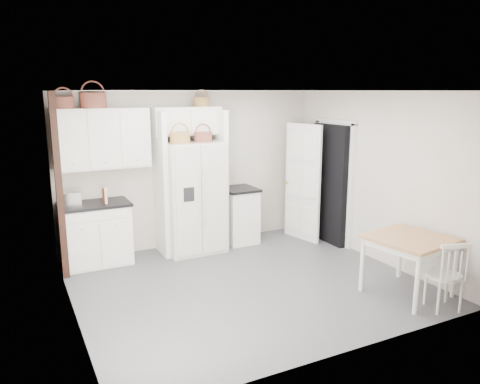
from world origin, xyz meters
TOP-DOWN VIEW (x-y plane):
  - floor at (0.00, 0.00)m, footprint 4.50×4.50m
  - ceiling at (0.00, 0.00)m, footprint 4.50×4.50m
  - wall_back at (0.00, 2.00)m, footprint 4.50×0.00m
  - wall_left at (-2.25, 0.00)m, footprint 0.00×4.00m
  - wall_right at (2.25, 0.00)m, footprint 0.00×4.00m
  - refrigerator at (-0.15, 1.62)m, footprint 0.93×0.75m
  - base_cab_left at (-1.70, 1.70)m, footprint 0.99×0.63m
  - base_cab_right at (0.73, 1.70)m, footprint 0.52×0.63m
  - dining_table at (1.70, -1.24)m, footprint 1.07×1.07m
  - windsor_chair at (1.77, -1.75)m, footprint 0.51×0.48m
  - counter_left at (-1.70, 1.70)m, footprint 1.03×0.67m
  - counter_right at (0.73, 1.70)m, footprint 0.57×0.67m
  - toaster at (-2.03, 1.64)m, footprint 0.33×0.23m
  - cookbook_red at (-1.55, 1.62)m, footprint 0.05×0.15m
  - cookbook_cream at (-1.53, 1.62)m, footprint 0.06×0.16m
  - basket_upper_a at (-2.00, 1.83)m, footprint 0.30×0.30m
  - basket_upper_b at (-1.59, 1.83)m, footprint 0.38×0.38m
  - basket_bridge_b at (0.12, 1.83)m, footprint 0.26×0.26m
  - basket_fridge_a at (-0.38, 1.52)m, footprint 0.31×0.31m
  - basket_fridge_b at (0.01, 1.52)m, footprint 0.29×0.29m
  - upper_cabinet at (-1.50, 1.83)m, footprint 1.40×0.34m
  - bridge_cabinet at (-0.15, 1.83)m, footprint 1.12×0.34m
  - fridge_panel_left at (-0.66, 1.70)m, footprint 0.08×0.60m
  - fridge_panel_right at (0.36, 1.70)m, footprint 0.08×0.60m
  - trim_post at (-2.20, 1.35)m, footprint 0.09×0.09m
  - doorway_void at (2.16, 1.00)m, footprint 0.18×0.85m
  - door_slab at (1.80, 1.33)m, footprint 0.21×0.79m

SIDE VIEW (x-z plane):
  - floor at x=0.00m, z-range 0.00..0.00m
  - dining_table at x=1.70m, z-range 0.00..0.78m
  - windsor_chair at x=1.77m, z-range 0.00..0.85m
  - base_cab_left at x=-1.70m, z-range 0.00..0.92m
  - base_cab_right at x=0.73m, z-range 0.00..0.92m
  - refrigerator at x=-0.15m, z-range 0.00..1.81m
  - counter_left at x=-1.70m, z-range 0.92..0.96m
  - counter_right at x=0.73m, z-range 0.92..0.96m
  - doorway_void at x=2.16m, z-range 0.00..2.05m
  - door_slab at x=1.80m, z-range 0.00..2.05m
  - toaster at x=-2.03m, z-range 0.96..1.17m
  - cookbook_red at x=-1.55m, z-range 0.96..1.17m
  - cookbook_cream at x=-1.53m, z-range 0.96..1.20m
  - fridge_panel_left at x=-0.66m, z-range 0.00..2.30m
  - fridge_panel_right at x=0.36m, z-range 0.00..2.30m
  - wall_back at x=0.00m, z-range -0.95..3.55m
  - wall_left at x=-2.25m, z-range -0.70..3.30m
  - wall_right at x=2.25m, z-range -0.70..3.30m
  - trim_post at x=-2.20m, z-range 0.00..2.60m
  - basket_fridge_b at x=0.01m, z-range 1.81..1.96m
  - basket_fridge_a at x=-0.38m, z-range 1.81..1.98m
  - upper_cabinet at x=-1.50m, z-range 1.45..2.35m
  - bridge_cabinet at x=-0.15m, z-range 1.90..2.35m
  - basket_bridge_b at x=0.12m, z-range 2.35..2.50m
  - basket_upper_a at x=-2.00m, z-range 2.35..2.52m
  - basket_upper_b at x=-1.59m, z-range 2.35..2.57m
  - ceiling at x=0.00m, z-range 2.60..2.60m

